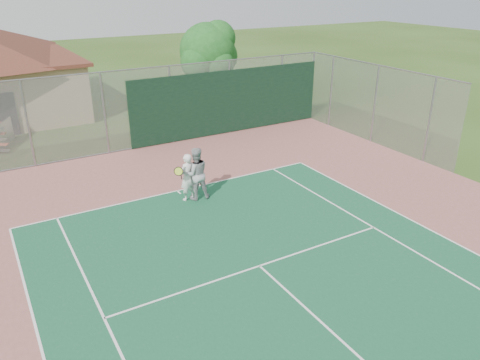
{
  "coord_description": "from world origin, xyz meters",
  "views": [
    {
      "loc": [
        -5.69,
        -2.34,
        7.01
      ],
      "look_at": [
        1.0,
        9.15,
        1.25
      ],
      "focal_mm": 35.0,
      "sensor_mm": 36.0,
      "label": 1
    }
  ],
  "objects": [
    {
      "name": "player_grey_back",
      "position": [
        0.34,
        10.98,
        0.92
      ],
      "size": [
        0.99,
        0.83,
        1.84
      ],
      "rotation": [
        0.0,
        0.0,
        2.99
      ],
      "color": "#9B9EA0",
      "rests_on": "ground"
    },
    {
      "name": "tree",
      "position": [
        5.9,
        20.91,
        3.27
      ],
      "size": [
        3.57,
        3.38,
        4.97
      ],
      "color": "#321F12",
      "rests_on": "ground"
    },
    {
      "name": "player_white_front",
      "position": [
        0.05,
        11.05,
        0.83
      ],
      "size": [
        0.95,
        0.72,
        1.65
      ],
      "rotation": [
        0.0,
        0.0,
        3.44
      ],
      "color": "white",
      "rests_on": "ground"
    },
    {
      "name": "side_fence_right",
      "position": [
        10.0,
        12.5,
        1.75
      ],
      "size": [
        0.08,
        9.0,
        3.5
      ],
      "color": "gray",
      "rests_on": "ground"
    },
    {
      "name": "back_fence",
      "position": [
        2.11,
        16.98,
        1.67
      ],
      "size": [
        20.08,
        0.11,
        3.53
      ],
      "color": "gray",
      "rests_on": "ground"
    }
  ]
}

